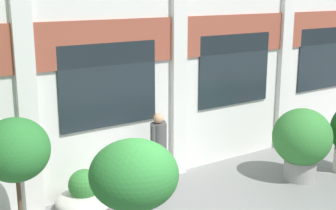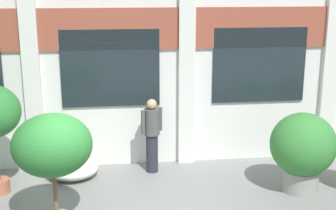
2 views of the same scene
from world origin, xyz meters
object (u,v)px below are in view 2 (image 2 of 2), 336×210
object	(u,v)px
potted_plant_wide_bowl	(72,164)
potted_plant_tall_urn	(52,147)
resident_by_doorway	(152,133)
potted_plant_fluted_column	(303,148)

from	to	relation	value
potted_plant_wide_bowl	potted_plant_tall_urn	world-z (taller)	potted_plant_tall_urn
potted_plant_tall_urn	resident_by_doorway	distance (m)	2.91
potted_plant_wide_bowl	resident_by_doorway	distance (m)	1.83
potted_plant_wide_bowl	potted_plant_fluted_column	xyz separation A→B (m)	(4.60, -1.28, 0.62)
potted_plant_wide_bowl	potted_plant_tall_urn	xyz separation A→B (m)	(-0.12, -2.11, 1.15)
potted_plant_wide_bowl	potted_plant_tall_urn	bearing A→B (deg)	-93.12
resident_by_doorway	potted_plant_tall_urn	bearing A→B (deg)	-68.23
potted_plant_tall_urn	potted_plant_fluted_column	bearing A→B (deg)	9.98
potted_plant_wide_bowl	resident_by_doorway	size ratio (longest dim) A/B	0.68
potted_plant_tall_urn	potted_plant_wide_bowl	bearing A→B (deg)	86.88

